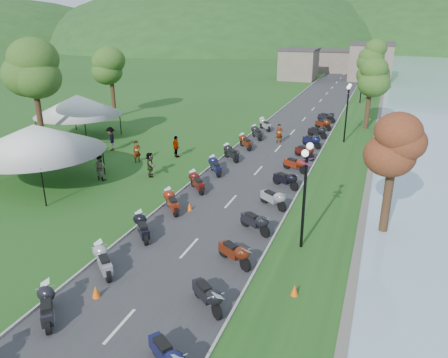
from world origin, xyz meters
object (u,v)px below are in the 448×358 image
(pedestrian_c, at_px, (112,150))
(pedestrian_a, at_px, (138,162))
(vendor_tent_main, at_px, (37,154))
(pedestrian_b, at_px, (101,180))

(pedestrian_c, bearing_deg, pedestrian_a, 25.45)
(vendor_tent_main, distance_m, pedestrian_c, 8.44)
(pedestrian_a, bearing_deg, pedestrian_c, 101.57)
(pedestrian_a, distance_m, pedestrian_b, 4.26)
(pedestrian_b, distance_m, pedestrian_c, 7.09)
(vendor_tent_main, xyz_separation_m, pedestrian_a, (3.66, 6.19, -2.00))
(vendor_tent_main, relative_size, pedestrian_a, 3.56)
(pedestrian_a, bearing_deg, pedestrian_b, -143.85)
(vendor_tent_main, xyz_separation_m, pedestrian_c, (-0.00, 8.20, -2.00))
(vendor_tent_main, bearing_deg, pedestrian_c, 90.00)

